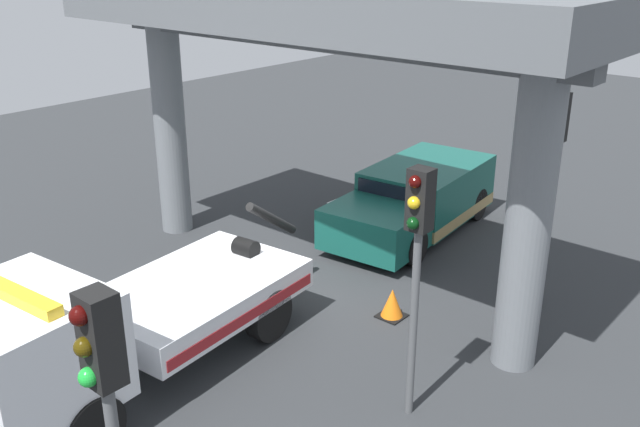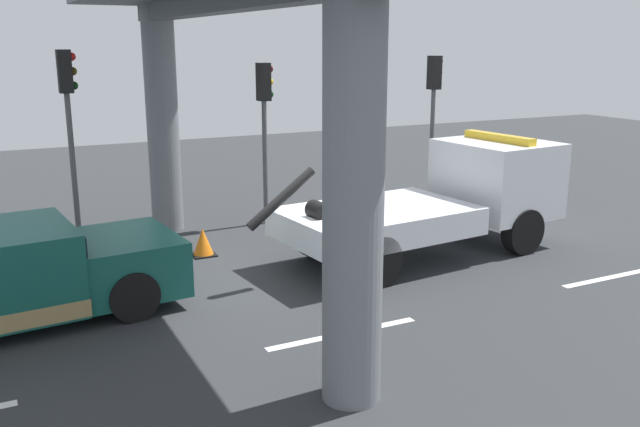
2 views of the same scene
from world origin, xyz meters
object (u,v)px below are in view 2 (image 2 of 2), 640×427
at_px(traffic_light_near, 69,105).
at_px(traffic_cone_orange, 203,243).
at_px(tow_truck_white, 449,197).
at_px(traffic_light_far, 265,108).
at_px(traffic_light_mid, 434,97).

relative_size(traffic_light_near, traffic_cone_orange, 7.24).
relative_size(tow_truck_white, traffic_cone_orange, 12.37).
xyz_separation_m(tow_truck_white, traffic_light_far, (-2.64, 3.94, 1.70)).
distance_m(traffic_light_mid, traffic_cone_orange, 7.97).
xyz_separation_m(traffic_light_near, traffic_light_mid, (9.50, 0.00, -0.14)).
distance_m(tow_truck_white, traffic_cone_orange, 5.38).
xyz_separation_m(traffic_light_near, traffic_light_far, (4.50, -0.00, -0.23)).
bearing_deg(traffic_light_mid, tow_truck_white, -120.90).
bearing_deg(traffic_light_mid, traffic_light_far, -180.00).
distance_m(tow_truck_white, traffic_light_mid, 4.93).
xyz_separation_m(traffic_light_far, traffic_cone_orange, (-2.25, -1.90, -2.62)).
bearing_deg(traffic_light_far, traffic_cone_orange, -139.85).
distance_m(traffic_light_far, traffic_cone_orange, 3.94).
bearing_deg(traffic_light_far, traffic_light_mid, 0.00).
relative_size(tow_truck_white, traffic_light_near, 1.71).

